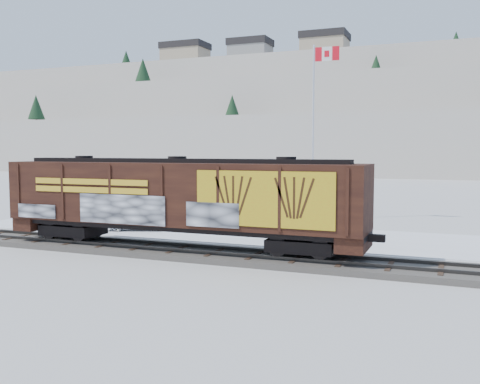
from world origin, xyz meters
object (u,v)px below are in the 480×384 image
at_px(car_white, 205,217).
at_px(car_silver, 136,220).
at_px(car_dark, 309,226).
at_px(hopper_railcar, 178,197).
at_px(flagpole, 314,154).

bearing_deg(car_white, car_silver, 120.01).
relative_size(car_silver, car_dark, 0.83).
xyz_separation_m(hopper_railcar, car_white, (-2.12, 7.53, -1.97)).
distance_m(hopper_railcar, car_silver, 8.77).
relative_size(flagpole, car_dark, 2.70).
bearing_deg(car_silver, car_white, -89.30).
bearing_deg(car_white, car_dark, -86.75).
bearing_deg(car_dark, hopper_railcar, 168.12).
bearing_deg(hopper_railcar, car_white, 105.74).
height_order(car_silver, car_dark, car_dark).
height_order(hopper_railcar, car_silver, hopper_railcar).
bearing_deg(flagpole, hopper_railcar, -100.67).
relative_size(car_white, car_dark, 1.06).
distance_m(car_silver, car_dark, 10.98).
xyz_separation_m(flagpole, car_white, (-5.05, -8.02, -3.92)).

